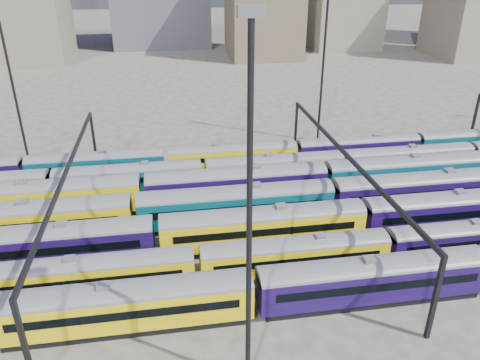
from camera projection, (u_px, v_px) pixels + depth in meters
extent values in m
plane|color=#423E38|center=(257.00, 222.00, 54.00)|extent=(500.00, 500.00, 0.00)
cube|color=black|center=(129.00, 324.00, 38.50)|extent=(19.35, 2.51, 0.71)
cube|color=#C2A407|center=(127.00, 307.00, 37.71)|extent=(20.37, 2.95, 2.95)
cylinder|color=#4C4C51|center=(125.00, 292.00, 37.07)|extent=(20.37, 2.95, 2.95)
cube|color=black|center=(126.00, 316.00, 36.22)|extent=(17.92, 0.06, 0.76)
cube|color=black|center=(128.00, 291.00, 38.89)|extent=(17.92, 0.06, 0.76)
cube|color=slate|center=(124.00, 284.00, 36.73)|extent=(1.02, 0.92, 0.36)
cube|color=black|center=(370.00, 297.00, 41.56)|extent=(19.35, 2.51, 0.71)
cube|color=#120733|center=(372.00, 280.00, 40.77)|extent=(20.37, 2.95, 2.95)
cylinder|color=#4C4C51|center=(375.00, 266.00, 40.13)|extent=(20.37, 2.95, 2.95)
cube|color=black|center=(380.00, 288.00, 39.28)|extent=(17.92, 0.06, 0.76)
cube|color=black|center=(366.00, 267.00, 41.95)|extent=(17.92, 0.06, 0.76)
cube|color=slate|center=(376.00, 259.00, 39.79)|extent=(1.02, 0.92, 0.36)
cube|color=black|center=(95.00, 290.00, 42.49)|extent=(17.13, 2.22, 0.63)
cube|color=#C2A407|center=(93.00, 275.00, 41.79)|extent=(18.03, 2.61, 2.61)
cylinder|color=#4C4C51|center=(91.00, 263.00, 41.22)|extent=(18.03, 2.61, 2.61)
cube|color=black|center=(91.00, 282.00, 40.47)|extent=(15.87, 0.06, 0.68)
cube|color=black|center=(94.00, 264.00, 42.83)|extent=(15.87, 0.06, 0.68)
cube|color=slate|center=(90.00, 257.00, 40.92)|extent=(0.90, 0.81, 0.32)
cube|color=black|center=(294.00, 270.00, 45.21)|extent=(17.13, 2.22, 0.63)
cube|color=#C2A407|center=(295.00, 256.00, 44.51)|extent=(18.03, 2.61, 2.61)
cylinder|color=#4C4C51|center=(295.00, 244.00, 43.94)|extent=(18.03, 2.61, 2.61)
cube|color=black|center=(299.00, 261.00, 43.19)|extent=(15.87, 0.06, 0.68)
cube|color=black|center=(291.00, 246.00, 45.55)|extent=(15.87, 0.06, 0.68)
cube|color=slate|center=(296.00, 238.00, 43.64)|extent=(0.90, 0.81, 0.32)
cube|color=black|center=(470.00, 252.00, 47.93)|extent=(17.13, 2.22, 0.63)
cube|color=#120733|center=(473.00, 239.00, 47.23)|extent=(18.03, 2.61, 2.61)
cylinder|color=#4C4C51|center=(476.00, 228.00, 46.66)|extent=(18.03, 2.61, 2.61)
cube|color=black|center=(466.00, 229.00, 48.27)|extent=(15.87, 0.06, 0.68)
cube|color=slate|center=(478.00, 222.00, 46.36)|extent=(0.90, 0.81, 0.32)
cube|color=black|center=(47.00, 263.00, 46.16)|extent=(20.13, 2.61, 0.74)
cube|color=#120733|center=(43.00, 247.00, 45.33)|extent=(21.19, 3.07, 3.07)
cylinder|color=#4C4C51|center=(40.00, 233.00, 44.67)|extent=(21.19, 3.07, 3.07)
cube|color=black|center=(39.00, 253.00, 43.79)|extent=(18.65, 0.06, 0.79)
cube|color=black|center=(46.00, 235.00, 46.56)|extent=(18.65, 0.06, 0.79)
cube|color=slate|center=(39.00, 226.00, 44.31)|extent=(1.06, 0.95, 0.37)
cube|color=black|center=(263.00, 243.00, 49.34)|extent=(20.13, 2.61, 0.74)
cube|color=#C2A407|center=(263.00, 228.00, 48.51)|extent=(21.19, 3.07, 3.07)
cylinder|color=#4C4C51|center=(263.00, 215.00, 47.85)|extent=(21.19, 3.07, 3.07)
cube|color=black|center=(266.00, 232.00, 46.97)|extent=(18.65, 0.06, 0.79)
cube|color=black|center=(260.00, 217.00, 49.74)|extent=(18.65, 0.06, 0.79)
cube|color=slate|center=(263.00, 208.00, 47.49)|extent=(1.06, 0.95, 0.37)
cube|color=black|center=(452.00, 226.00, 52.52)|extent=(20.13, 2.61, 0.74)
cube|color=#120733|center=(456.00, 211.00, 51.69)|extent=(21.19, 3.07, 3.07)
cylinder|color=#4C4C51|center=(459.00, 199.00, 51.03)|extent=(21.19, 3.07, 3.07)
cube|color=black|center=(465.00, 215.00, 50.15)|extent=(18.65, 0.06, 0.79)
cube|color=black|center=(449.00, 201.00, 52.92)|extent=(18.65, 0.06, 0.79)
cube|color=slate|center=(460.00, 192.00, 50.67)|extent=(1.06, 0.95, 0.37)
cube|color=black|center=(30.00, 238.00, 50.20)|extent=(20.78, 2.70, 0.77)
cube|color=#C2A407|center=(26.00, 222.00, 49.35)|extent=(21.87, 3.17, 3.17)
cylinder|color=#4C4C51|center=(23.00, 209.00, 48.67)|extent=(21.87, 3.17, 3.17)
cube|color=black|center=(22.00, 227.00, 47.76)|extent=(19.25, 0.06, 0.82)
cube|color=black|center=(29.00, 212.00, 50.62)|extent=(19.25, 0.06, 0.82)
cube|color=slate|center=(22.00, 202.00, 48.30)|extent=(1.09, 0.98, 0.38)
cube|color=black|center=(236.00, 221.00, 53.48)|extent=(20.78, 2.70, 0.77)
cube|color=#043847|center=(236.00, 206.00, 52.63)|extent=(21.87, 3.17, 3.17)
cylinder|color=#4C4C51|center=(236.00, 193.00, 51.95)|extent=(21.87, 3.17, 3.17)
cube|color=black|center=(238.00, 210.00, 51.04)|extent=(19.25, 0.06, 0.82)
cube|color=black|center=(234.00, 196.00, 53.90)|extent=(19.25, 0.06, 0.82)
cube|color=slate|center=(236.00, 186.00, 51.58)|extent=(1.09, 0.98, 0.38)
cube|color=black|center=(419.00, 205.00, 56.76)|extent=(20.78, 2.70, 0.77)
cube|color=#120733|center=(421.00, 191.00, 55.91)|extent=(21.87, 3.17, 3.17)
cylinder|color=#4C4C51|center=(424.00, 179.00, 55.23)|extent=(21.87, 3.17, 3.17)
cube|color=black|center=(429.00, 194.00, 54.32)|extent=(19.25, 0.06, 0.82)
cube|color=black|center=(415.00, 182.00, 57.18)|extent=(19.25, 0.06, 0.82)
cube|color=slate|center=(425.00, 173.00, 54.86)|extent=(1.09, 0.98, 0.38)
cube|color=black|center=(47.00, 215.00, 54.76)|extent=(20.84, 2.70, 0.77)
cube|color=#C2A407|center=(44.00, 200.00, 53.91)|extent=(21.94, 3.18, 3.18)
cylinder|color=#4C4C51|center=(41.00, 187.00, 53.22)|extent=(21.94, 3.18, 3.18)
cube|color=black|center=(40.00, 203.00, 52.31)|extent=(19.31, 0.06, 0.82)
cube|color=black|center=(46.00, 191.00, 55.18)|extent=(19.31, 0.06, 0.82)
cube|color=slate|center=(40.00, 181.00, 52.86)|extent=(1.10, 0.99, 0.38)
cube|color=black|center=(237.00, 200.00, 58.05)|extent=(20.84, 2.70, 0.77)
cube|color=#120733|center=(237.00, 186.00, 57.20)|extent=(21.94, 3.18, 3.18)
cylinder|color=#4C4C51|center=(237.00, 174.00, 56.51)|extent=(21.94, 3.18, 3.18)
cube|color=black|center=(239.00, 189.00, 55.60)|extent=(19.31, 0.06, 0.82)
cube|color=black|center=(235.00, 177.00, 58.47)|extent=(19.31, 0.06, 0.82)
cube|color=slate|center=(237.00, 168.00, 56.15)|extent=(1.10, 0.99, 0.38)
cube|color=black|center=(406.00, 187.00, 61.34)|extent=(20.84, 2.70, 0.77)
cube|color=#043847|center=(408.00, 173.00, 60.49)|extent=(21.94, 3.18, 3.18)
cylinder|color=#4C4C51|center=(410.00, 162.00, 59.80)|extent=(21.94, 3.18, 3.18)
cube|color=black|center=(415.00, 176.00, 58.89)|extent=(19.31, 0.06, 0.82)
cube|color=black|center=(403.00, 166.00, 61.76)|extent=(19.31, 0.06, 0.82)
cube|color=slate|center=(411.00, 156.00, 59.44)|extent=(1.10, 0.99, 0.38)
cube|color=black|center=(130.00, 190.00, 60.61)|extent=(17.55, 2.28, 0.65)
cube|color=#043847|center=(129.00, 179.00, 59.89)|extent=(18.48, 2.68, 2.68)
cylinder|color=#4C4C51|center=(128.00, 169.00, 59.31)|extent=(18.48, 2.68, 2.68)
cube|color=black|center=(128.00, 181.00, 58.54)|extent=(16.26, 0.06, 0.69)
cube|color=black|center=(129.00, 172.00, 60.96)|extent=(16.26, 0.06, 0.69)
cube|color=slate|center=(127.00, 164.00, 59.00)|extent=(0.92, 0.83, 0.32)
cube|color=black|center=(274.00, 180.00, 63.39)|extent=(17.55, 2.28, 0.65)
cube|color=#C2A407|center=(274.00, 169.00, 62.67)|extent=(18.48, 2.68, 2.68)
cylinder|color=#4C4C51|center=(274.00, 160.00, 62.09)|extent=(18.48, 2.68, 2.68)
cube|color=black|center=(277.00, 171.00, 61.32)|extent=(16.26, 0.06, 0.69)
cube|color=black|center=(272.00, 163.00, 63.74)|extent=(16.26, 0.06, 0.69)
cube|color=slate|center=(275.00, 155.00, 61.78)|extent=(0.92, 0.83, 0.32)
cube|color=black|center=(405.00, 171.00, 66.17)|extent=(17.55, 2.28, 0.65)
cube|color=#120733|center=(407.00, 160.00, 65.45)|extent=(18.48, 2.68, 2.68)
cylinder|color=#4C4C51|center=(408.00, 151.00, 64.88)|extent=(18.48, 2.68, 2.68)
cube|color=black|center=(412.00, 161.00, 64.11)|extent=(16.26, 0.06, 0.69)
cube|color=black|center=(403.00, 154.00, 66.53)|extent=(16.26, 0.06, 0.69)
cube|color=slate|center=(409.00, 146.00, 64.57)|extent=(0.92, 0.83, 0.32)
cube|color=black|center=(98.00, 176.00, 64.39)|extent=(17.25, 2.24, 0.64)
cube|color=#043847|center=(97.00, 166.00, 63.69)|extent=(18.16, 2.63, 2.63)
cylinder|color=#4C4C51|center=(96.00, 157.00, 63.12)|extent=(18.16, 2.63, 2.63)
cube|color=black|center=(95.00, 167.00, 62.36)|extent=(15.98, 0.06, 0.68)
cube|color=black|center=(98.00, 160.00, 64.74)|extent=(15.98, 0.06, 0.68)
cube|color=slate|center=(95.00, 152.00, 62.81)|extent=(0.91, 0.82, 0.32)
cube|color=black|center=(233.00, 167.00, 67.13)|extent=(17.25, 2.24, 0.64)
cube|color=#C2A407|center=(233.00, 157.00, 66.42)|extent=(18.16, 2.63, 2.63)
cylinder|color=#4C4C51|center=(233.00, 148.00, 65.86)|extent=(18.16, 2.63, 2.63)
cube|color=black|center=(234.00, 159.00, 65.10)|extent=(15.98, 0.06, 0.68)
cube|color=black|center=(231.00, 151.00, 67.48)|extent=(15.98, 0.06, 0.68)
cube|color=slate|center=(233.00, 144.00, 65.55)|extent=(0.91, 0.82, 0.32)
cube|color=black|center=(357.00, 159.00, 69.87)|extent=(17.25, 2.24, 0.64)
cube|color=#120733|center=(358.00, 149.00, 69.16)|extent=(18.16, 2.63, 2.63)
cylinder|color=#4C4C51|center=(359.00, 141.00, 68.59)|extent=(18.16, 2.63, 2.63)
cube|color=black|center=(362.00, 150.00, 67.84)|extent=(15.98, 0.06, 0.68)
cube|color=black|center=(355.00, 144.00, 70.22)|extent=(15.98, 0.06, 0.68)
cube|color=slate|center=(360.00, 136.00, 68.29)|extent=(0.91, 0.82, 0.32)
cube|color=black|center=(471.00, 152.00, 72.61)|extent=(17.25, 2.24, 0.64)
cube|color=#043847|center=(474.00, 142.00, 71.90)|extent=(18.16, 2.63, 2.63)
cylinder|color=#4C4C51|center=(476.00, 134.00, 71.33)|extent=(18.16, 2.63, 2.63)
cube|color=black|center=(480.00, 143.00, 70.57)|extent=(15.98, 0.06, 0.68)
cube|color=black|center=(469.00, 137.00, 72.95)|extent=(15.98, 0.06, 0.68)
cube|color=slate|center=(477.00, 129.00, 71.03)|extent=(0.91, 0.82, 0.32)
cube|color=black|center=(24.00, 345.00, 31.55)|extent=(0.35, 0.35, 8.00)
cube|color=black|center=(94.00, 139.00, 67.15)|extent=(0.35, 0.35, 8.00)
cube|color=black|center=(66.00, 172.00, 47.71)|extent=(0.30, 40.00, 0.45)
cube|color=black|center=(435.00, 298.00, 35.93)|extent=(0.35, 0.35, 8.00)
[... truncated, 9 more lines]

